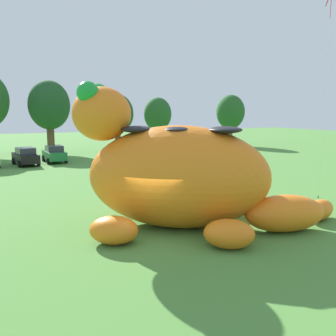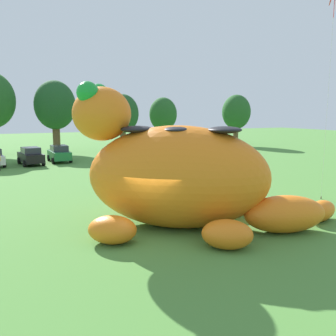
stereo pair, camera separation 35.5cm
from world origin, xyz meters
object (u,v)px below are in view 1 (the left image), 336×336
at_px(car_black, 26,156).
at_px(spectator_near_inflatable, 219,170).
at_px(car_green, 54,154).
at_px(giant_inflatable_creature, 178,175).

distance_m(car_black, spectator_near_inflatable, 19.32).
bearing_deg(car_green, spectator_near_inflatable, -59.88).
relative_size(car_green, spectator_near_inflatable, 2.45).
height_order(car_green, spectator_near_inflatable, car_green).
height_order(car_black, car_green, same).
xyz_separation_m(car_black, spectator_near_inflatable, (12.09, -15.07, -0.01)).
height_order(giant_inflatable_creature, spectator_near_inflatable, giant_inflatable_creature).
xyz_separation_m(giant_inflatable_creature, car_black, (-4.56, 22.96, -1.46)).
xyz_separation_m(car_green, spectator_near_inflatable, (9.29, -16.01, -0.01)).
distance_m(giant_inflatable_creature, car_black, 23.45).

